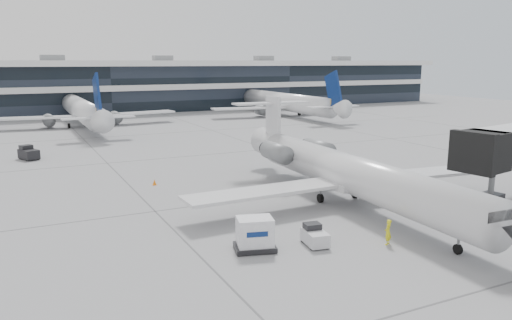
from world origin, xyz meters
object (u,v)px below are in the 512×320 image
cargo_uld (255,234)px  ramp_worker (388,232)px  baggage_tug (315,236)px  regional_jet (348,172)px

cargo_uld → ramp_worker: bearing=-4.4°
ramp_worker → baggage_tug: size_ratio=0.75×
baggage_tug → regional_jet: bearing=51.1°
ramp_worker → cargo_uld: (-7.69, 2.75, 0.18)m
ramp_worker → baggage_tug: 4.48m
ramp_worker → baggage_tug: (-4.03, 1.94, -0.23)m
regional_jet → cargo_uld: 12.20m
regional_jet → baggage_tug: (-7.08, -6.37, -2.03)m
ramp_worker → cargo_uld: bearing=-49.6°
baggage_tug → cargo_uld: size_ratio=0.77×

